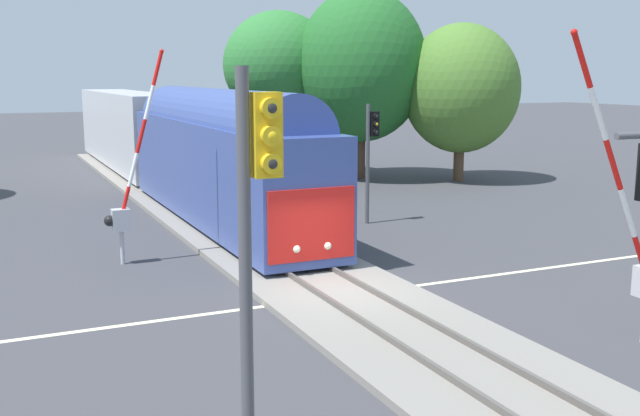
% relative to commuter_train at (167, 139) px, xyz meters
% --- Properties ---
extents(ground_plane, '(220.00, 220.00, 0.00)m').
position_rel_commuter_train_xyz_m(ground_plane, '(-0.00, -19.98, -2.80)').
color(ground_plane, '#3D3D42').
extents(road_centre_stripe, '(44.00, 0.20, 0.01)m').
position_rel_commuter_train_xyz_m(road_centre_stripe, '(-0.00, -19.98, -2.79)').
color(road_centre_stripe, beige).
rests_on(road_centre_stripe, ground).
extents(railway_track, '(4.40, 80.00, 0.32)m').
position_rel_commuter_train_xyz_m(railway_track, '(-0.00, -19.98, -2.70)').
color(railway_track, gray).
rests_on(railway_track, ground).
extents(commuter_train, '(3.04, 39.38, 5.16)m').
position_rel_commuter_train_xyz_m(commuter_train, '(0.00, 0.00, 0.00)').
color(commuter_train, '#384C93').
rests_on(commuter_train, railway_track).
extents(crossing_gate_near, '(3.18, 0.40, 6.92)m').
position_rel_commuter_train_xyz_m(crossing_gate_near, '(4.44, -26.07, -0.62)').
color(crossing_gate_near, '#B7B7BC').
rests_on(crossing_gate_near, ground).
extents(crossing_gate_far, '(2.10, 0.40, 6.81)m').
position_rel_commuter_train_xyz_m(crossing_gate_far, '(-4.62, -13.88, -0.68)').
color(crossing_gate_far, '#B7B7BC').
rests_on(crossing_gate_far, ground).
extents(traffic_signal_near_left, '(0.53, 0.38, 6.12)m').
position_rel_commuter_train_xyz_m(traffic_signal_near_left, '(-5.76, -29.54, 1.29)').
color(traffic_signal_near_left, '#4C4C51').
rests_on(traffic_signal_near_left, ground).
extents(traffic_signal_far_side, '(0.53, 0.38, 4.87)m').
position_rel_commuter_train_xyz_m(traffic_signal_far_side, '(5.68, -11.29, 0.47)').
color(traffic_signal_far_side, '#4C4C51').
rests_on(traffic_signal_far_side, ground).
extents(elm_centre_background, '(6.53, 6.53, 9.71)m').
position_rel_commuter_train_xyz_m(elm_centre_background, '(7.61, 3.82, 3.76)').
color(elm_centre_background, brown).
rests_on(elm_centre_background, ground).
extents(maple_right_background, '(6.58, 6.58, 8.88)m').
position_rel_commuter_train_xyz_m(maple_right_background, '(16.16, -2.43, 2.44)').
color(maple_right_background, brown).
rests_on(maple_right_background, ground).
extents(oak_far_right, '(7.44, 7.44, 10.83)m').
position_rel_commuter_train_xyz_m(oak_far_right, '(11.40, 0.57, 3.70)').
color(oak_far_right, '#4C3828').
rests_on(oak_far_right, ground).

